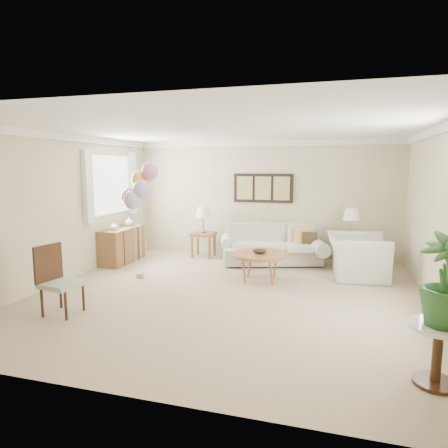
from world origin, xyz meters
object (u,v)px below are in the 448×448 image
at_px(coffee_table, 260,255).
at_px(accent_chair, 57,278).
at_px(sofa, 272,248).
at_px(balloon_cluster, 139,188).
at_px(armchair, 357,256).

relative_size(coffee_table, accent_chair, 1.04).
distance_m(sofa, accent_chair, 4.43).
distance_m(accent_chair, balloon_cluster, 2.26).
height_order(sofa, accent_chair, accent_chair).
bearing_deg(sofa, armchair, -20.63).
relative_size(coffee_table, armchair, 0.84).
relative_size(armchair, balloon_cluster, 0.56).
relative_size(coffee_table, balloon_cluster, 0.47).
xyz_separation_m(armchair, balloon_cluster, (-3.80, -1.18, 1.26)).
distance_m(sofa, armchair, 1.79).
distance_m(armchair, accent_chair, 5.10).
height_order(accent_chair, balloon_cluster, balloon_cluster).
relative_size(sofa, coffee_table, 2.43).
height_order(coffee_table, armchair, armchair).
bearing_deg(sofa, accent_chair, -122.31).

